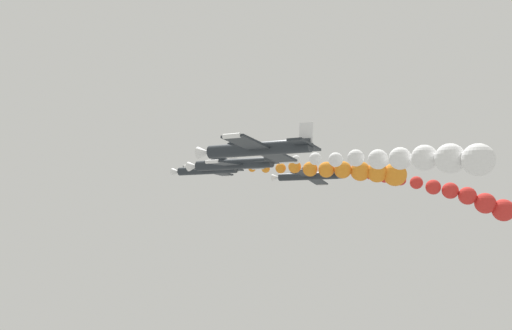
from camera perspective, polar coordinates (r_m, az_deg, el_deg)
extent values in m
cylinder|color=#23282D|center=(69.89, -5.37, -0.57)|extent=(1.16, 9.00, 1.16)
cone|color=white|center=(72.87, -8.69, -0.73)|extent=(1.10, 1.20, 1.10)
cube|color=#23282D|center=(69.66, -5.10, -0.64)|extent=(9.20, 1.90, 0.69)
cylinder|color=white|center=(65.93, -7.32, -0.11)|extent=(0.38, 1.40, 0.38)
cylinder|color=white|center=(73.48, -3.10, -1.10)|extent=(0.38, 1.40, 0.38)
cube|color=#23282D|center=(67.74, -2.56, -0.39)|extent=(3.80, 1.20, 0.39)
cube|color=white|center=(67.82, -2.47, 0.38)|extent=(0.23, 1.10, 1.61)
ellipsoid|color=black|center=(70.98, -6.55, -0.23)|extent=(0.84, 2.20, 0.74)
sphere|color=orange|center=(66.29, -0.42, -0.36)|extent=(0.95, 0.95, 0.95)
sphere|color=orange|center=(65.47, 1.06, -0.40)|extent=(1.06, 1.06, 1.06)
sphere|color=orange|center=(64.97, 2.70, -0.35)|extent=(1.31, 1.31, 1.31)
sphere|color=orange|center=(64.22, 4.23, -0.19)|extent=(1.58, 1.58, 1.58)
sphere|color=orange|center=(63.77, 5.92, -0.45)|extent=(1.81, 1.81, 1.81)
sphere|color=orange|center=(63.51, 7.66, -0.51)|extent=(1.92, 1.92, 1.92)
sphere|color=orange|center=(63.34, 9.43, -0.52)|extent=(2.08, 2.08, 2.08)
sphere|color=orange|center=(63.52, 11.29, -0.66)|extent=(2.37, 2.37, 2.37)
sphere|color=orange|center=(63.45, 13.06, -0.76)|extent=(2.45, 2.45, 2.45)
sphere|color=orange|center=(63.72, 14.90, -1.00)|extent=(2.78, 2.78, 2.78)
cylinder|color=#23282D|center=(54.28, -2.47, 0.09)|extent=(1.12, 9.00, 1.12)
cone|color=white|center=(57.08, -6.85, -0.15)|extent=(1.06, 1.20, 1.06)
cube|color=#23282D|center=(54.07, -2.11, 0.01)|extent=(9.20, 1.90, 0.32)
cylinder|color=white|center=(50.19, -4.81, 0.38)|extent=(0.37, 1.40, 0.37)
cylinder|color=white|center=(58.05, 0.22, -0.31)|extent=(0.37, 1.40, 0.37)
cube|color=#23282D|center=(52.33, 1.27, 0.36)|extent=(3.80, 1.20, 0.24)
cube|color=white|center=(52.37, 1.36, 1.36)|extent=(0.16, 1.10, 1.60)
ellipsoid|color=black|center=(55.27, -4.07, 0.52)|extent=(0.81, 2.20, 0.71)
sphere|color=white|center=(51.05, 4.40, 0.59)|extent=(0.86, 0.86, 0.86)
sphere|color=white|center=(50.00, 6.48, 0.68)|extent=(1.20, 1.20, 1.20)
sphere|color=white|center=(49.04, 8.67, 0.58)|extent=(1.35, 1.35, 1.35)
sphere|color=white|center=(47.89, 10.82, 0.76)|extent=(1.54, 1.54, 1.54)
sphere|color=white|center=(46.96, 13.15, 0.61)|extent=(1.76, 1.76, 1.76)
sphere|color=white|center=(45.69, 15.43, 0.69)|extent=(1.91, 1.91, 1.91)
sphere|color=white|center=(44.68, 17.88, 0.76)|extent=(2.13, 2.13, 2.13)
sphere|color=white|center=(43.45, 20.40, 0.67)|extent=(2.37, 2.37, 2.37)
sphere|color=white|center=(42.41, 23.06, 0.53)|extent=(2.47, 2.47, 2.47)
cylinder|color=#23282D|center=(75.08, 5.68, -1.22)|extent=(1.28, 9.00, 1.28)
cone|color=white|center=(77.22, 2.19, -1.37)|extent=(1.22, 1.20, 1.22)
cube|color=#23282D|center=(74.90, 5.95, -1.29)|extent=(9.08, 1.90, 1.83)
cylinder|color=white|center=(70.84, 4.52, -0.38)|extent=(0.42, 1.40, 0.42)
cylinder|color=white|center=(79.03, 7.23, -2.09)|extent=(0.42, 1.40, 0.42)
cube|color=#23282D|center=(73.62, 8.54, -1.06)|extent=(3.77, 1.20, 0.86)
cube|color=white|center=(73.82, 8.65, -0.37)|extent=(0.43, 1.10, 1.60)
ellipsoid|color=black|center=(75.92, 4.45, -0.91)|extent=(0.91, 2.20, 0.83)
sphere|color=red|center=(72.63, 10.75, -0.94)|extent=(0.97, 0.97, 0.97)
sphere|color=red|center=(72.05, 12.27, -1.12)|extent=(1.04, 1.04, 1.04)
sphere|color=red|center=(71.72, 13.85, -1.34)|extent=(1.38, 1.38, 1.38)
sphere|color=red|center=(71.46, 15.45, -1.56)|extent=(1.53, 1.53, 1.53)
sphere|color=red|center=(71.28, 17.07, -1.85)|extent=(1.68, 1.68, 1.68)
sphere|color=red|center=(71.43, 18.74, -2.29)|extent=(1.95, 1.95, 1.95)
sphere|color=red|center=(71.62, 20.40, -2.63)|extent=(2.11, 2.11, 2.11)
sphere|color=red|center=(71.70, 22.04, -3.13)|extent=(2.27, 2.27, 2.27)
sphere|color=red|center=(72.07, 23.70, -3.84)|extent=(2.62, 2.62, 2.62)
sphere|color=red|center=(72.68, 25.35, -4.47)|extent=(2.79, 2.79, 2.79)
cylinder|color=#23282D|center=(41.24, 0.19, 1.78)|extent=(1.21, 9.00, 1.21)
cone|color=white|center=(43.89, -5.66, 1.36)|extent=(1.15, 1.20, 1.15)
cube|color=#23282D|center=(41.03, 0.68, 1.67)|extent=(9.17, 1.90, 1.15)
cylinder|color=white|center=(37.16, -2.65, 3.19)|extent=(0.40, 1.40, 0.40)
cylinder|color=white|center=(45.03, 3.42, 0.42)|extent=(0.40, 1.40, 0.40)
cube|color=#23282D|center=(39.51, 5.30, 2.20)|extent=(3.80, 1.20, 0.58)
cube|color=white|center=(39.69, 5.48, 3.49)|extent=(0.31, 1.10, 1.61)
ellipsoid|color=black|center=(42.23, -1.92, 2.28)|extent=(0.87, 2.20, 0.78)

